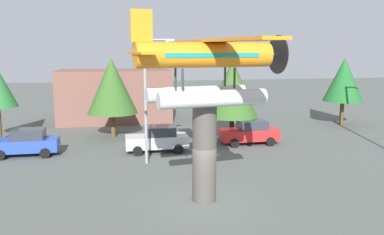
{
  "coord_description": "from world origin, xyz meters",
  "views": [
    {
      "loc": [
        -3.89,
        -17.26,
        6.94
      ],
      "look_at": [
        0.0,
        3.0,
        3.39
      ],
      "focal_mm": 37.53,
      "sensor_mm": 36.0,
      "label": 1
    }
  ],
  "objects": [
    {
      "name": "ground_plane",
      "position": [
        0.0,
        0.0,
        0.0
      ],
      "size": [
        140.0,
        140.0,
        0.0
      ],
      "primitive_type": "plane",
      "color": "#515651"
    },
    {
      "name": "display_pedestal",
      "position": [
        0.0,
        0.0,
        2.26
      ],
      "size": [
        1.1,
        1.1,
        4.51
      ],
      "primitive_type": "cylinder",
      "color": "#4C4742",
      "rests_on": "ground"
    },
    {
      "name": "floatplane_monument",
      "position": [
        0.13,
        0.02,
        6.19
      ],
      "size": [
        7.1,
        10.44,
        4.0
      ],
      "rotation": [
        0.0,
        0.0,
        0.16
      ],
      "color": "silver",
      "rests_on": "display_pedestal"
    },
    {
      "name": "car_near_blue",
      "position": [
        -9.75,
        9.88,
        0.88
      ],
      "size": [
        4.2,
        2.02,
        1.76
      ],
      "rotation": [
        0.0,
        0.0,
        3.14
      ],
      "color": "#2847B7",
      "rests_on": "ground"
    },
    {
      "name": "car_mid_silver",
      "position": [
        -1.17,
        9.32,
        0.88
      ],
      "size": [
        4.2,
        2.02,
        1.76
      ],
      "rotation": [
        0.0,
        0.0,
        3.14
      ],
      "color": "silver",
      "rests_on": "ground"
    },
    {
      "name": "car_far_red",
      "position": [
        5.71,
        10.25,
        0.88
      ],
      "size": [
        4.2,
        2.02,
        1.76
      ],
      "rotation": [
        0.0,
        0.0,
        3.14
      ],
      "color": "red",
      "rests_on": "ground"
    },
    {
      "name": "streetlight_primary",
      "position": [
        -1.94,
        6.59,
        4.4
      ],
      "size": [
        1.84,
        0.28,
        7.55
      ],
      "color": "gray",
      "rests_on": "ground"
    },
    {
      "name": "storefront_building",
      "position": [
        -3.96,
        22.0,
        2.46
      ],
      "size": [
        10.52,
        5.67,
        4.92
      ],
      "primitive_type": "cube",
      "color": "brown",
      "rests_on": "ground"
    },
    {
      "name": "tree_east",
      "position": [
        -4.15,
        14.56,
        4.07
      ],
      "size": [
        3.91,
        3.91,
        6.26
      ],
      "color": "brown",
      "rests_on": "ground"
    },
    {
      "name": "tree_center_back",
      "position": [
        4.86,
        12.05,
        3.93
      ],
      "size": [
        3.91,
        3.91,
        6.12
      ],
      "color": "brown",
      "rests_on": "ground"
    },
    {
      "name": "tree_far_east",
      "position": [
        16.53,
        15.92,
        4.14
      ],
      "size": [
        3.55,
        3.55,
        6.13
      ],
      "color": "brown",
      "rests_on": "ground"
    }
  ]
}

